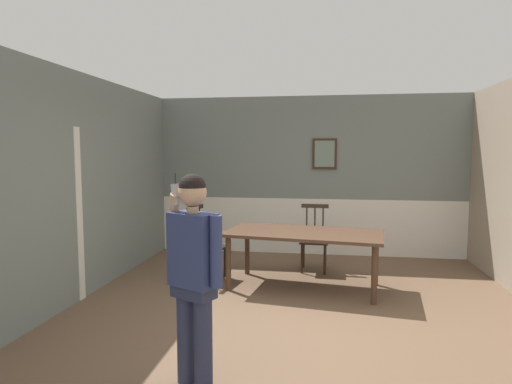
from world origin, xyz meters
name	(u,v)px	position (x,y,z in m)	size (l,w,h in m)	color
ground_plane	(298,318)	(0.00, 0.00, 0.00)	(6.75, 6.75, 0.00)	brown
room_back_partition	(309,179)	(0.00, 3.07, 1.33)	(5.43, 0.17, 2.76)	slate
room_left_partition	(63,189)	(-2.71, 0.00, 1.38)	(0.13, 6.14, 2.76)	slate
dining_table	(304,237)	(0.01, 1.09, 0.68)	(2.15, 1.27, 0.75)	#4C3323
chair_near_window	(314,239)	(0.13, 1.96, 0.48)	(0.43, 0.43, 1.00)	#2D2319
chair_by_doorway	(206,245)	(-1.38, 1.29, 0.49)	(0.52, 0.52, 1.04)	black
person_figure	(194,268)	(-0.70, -1.47, 0.93)	(0.49, 0.34, 1.64)	#282E49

